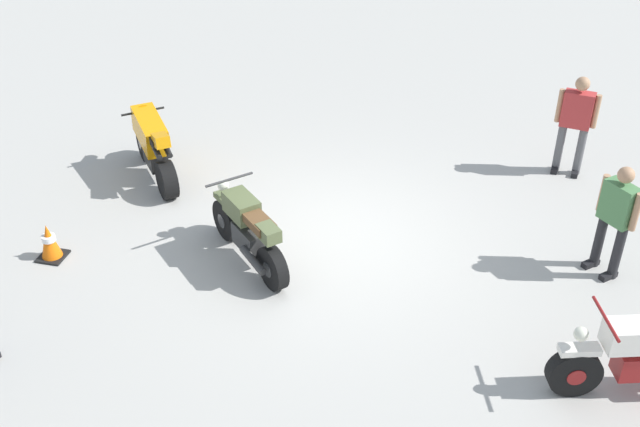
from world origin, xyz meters
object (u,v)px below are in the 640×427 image
Objects in this scene: motorcycle_olive_vintage at (248,232)px; person_in_red_shirt at (576,119)px; motorcycle_cream_vintage at (640,357)px; traffic_cone at (49,242)px; motorcycle_orange_sportbike at (153,144)px; person_in_green_shirt at (616,215)px.

motorcycle_olive_vintage is 5.63m from person_in_red_shirt.
motorcycle_cream_vintage reaches higher than traffic_cone.
person_in_red_shirt is (-6.50, -1.72, 0.35)m from motorcycle_orange_sportbike.
person_in_red_shirt reaches higher than motorcycle_cream_vintage.
person_in_red_shirt reaches higher than motorcycle_olive_vintage.
motorcycle_olive_vintage is at bearing -168.49° from traffic_cone.
person_in_red_shirt reaches higher than person_in_green_shirt.
motorcycle_olive_vintage is 0.91× the size of motorcycle_orange_sportbike.
motorcycle_cream_vintage is 1.20× the size of person_in_green_shirt.
motorcycle_cream_vintage is 7.57m from traffic_cone.
person_in_red_shirt is at bearing -95.70° from motorcycle_olive_vintage.
person_in_red_shirt is at bearing -100.53° from motorcycle_cream_vintage.
motorcycle_orange_sportbike reaches higher than traffic_cone.
traffic_cone is (0.50, 2.41, -0.33)m from motorcycle_orange_sportbike.
motorcycle_olive_vintage is 2.75m from traffic_cone.
motorcycle_cream_vintage is 3.61× the size of traffic_cone.
motorcycle_orange_sportbike is 6.96m from person_in_green_shirt.
traffic_cone is (7.00, 4.13, -0.69)m from person_in_red_shirt.
motorcycle_olive_vintage is 2.88m from motorcycle_orange_sportbike.
traffic_cone is (7.39, 1.43, -0.64)m from person_in_green_shirt.
person_in_green_shirt is (-4.70, -0.89, 0.41)m from motorcycle_olive_vintage.
person_in_red_shirt reaches higher than motorcycle_orange_sportbike.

